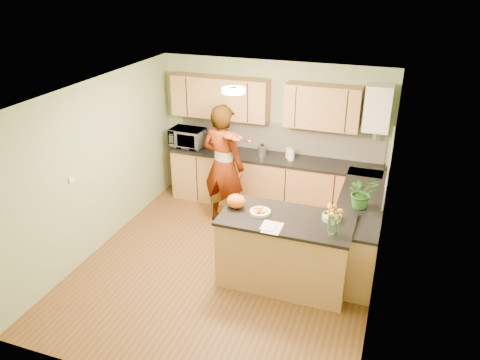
% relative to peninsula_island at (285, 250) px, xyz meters
% --- Properties ---
extents(floor, '(4.50, 4.50, 0.00)m').
position_rel_peninsula_island_xyz_m(floor, '(-0.85, 0.09, -0.49)').
color(floor, brown).
rests_on(floor, ground).
extents(ceiling, '(4.00, 4.50, 0.02)m').
position_rel_peninsula_island_xyz_m(ceiling, '(-0.85, 0.09, 2.01)').
color(ceiling, white).
rests_on(ceiling, wall_back).
extents(wall_back, '(4.00, 0.02, 2.50)m').
position_rel_peninsula_island_xyz_m(wall_back, '(-0.85, 2.34, 0.76)').
color(wall_back, '#95AA79').
rests_on(wall_back, floor).
extents(wall_front, '(4.00, 0.02, 2.50)m').
position_rel_peninsula_island_xyz_m(wall_front, '(-0.85, -2.16, 0.76)').
color(wall_front, '#95AA79').
rests_on(wall_front, floor).
extents(wall_left, '(0.02, 4.50, 2.50)m').
position_rel_peninsula_island_xyz_m(wall_left, '(-2.85, 0.09, 0.76)').
color(wall_left, '#95AA79').
rests_on(wall_left, floor).
extents(wall_right, '(0.02, 4.50, 2.50)m').
position_rel_peninsula_island_xyz_m(wall_right, '(1.15, 0.09, 0.76)').
color(wall_right, '#95AA79').
rests_on(wall_right, floor).
extents(back_counter, '(3.64, 0.62, 0.94)m').
position_rel_peninsula_island_xyz_m(back_counter, '(-0.75, 2.04, -0.02)').
color(back_counter, '#A46B41').
rests_on(back_counter, floor).
extents(right_counter, '(0.62, 2.24, 0.94)m').
position_rel_peninsula_island_xyz_m(right_counter, '(0.85, 0.94, -0.02)').
color(right_counter, '#A46B41').
rests_on(right_counter, floor).
extents(splashback, '(3.60, 0.02, 0.52)m').
position_rel_peninsula_island_xyz_m(splashback, '(-0.75, 2.32, 0.71)').
color(splashback, beige).
rests_on(splashback, back_counter).
extents(upper_cabinets, '(3.20, 0.34, 0.70)m').
position_rel_peninsula_island_xyz_m(upper_cabinets, '(-1.03, 2.17, 1.36)').
color(upper_cabinets, '#A46B41').
rests_on(upper_cabinets, wall_back).
extents(boiler, '(0.40, 0.30, 0.86)m').
position_rel_peninsula_island_xyz_m(boiler, '(0.85, 2.18, 1.41)').
color(boiler, white).
rests_on(boiler, wall_back).
extents(window_right, '(0.01, 1.30, 1.05)m').
position_rel_peninsula_island_xyz_m(window_right, '(1.14, 0.69, 1.06)').
color(window_right, white).
rests_on(window_right, wall_right).
extents(light_switch, '(0.02, 0.09, 0.09)m').
position_rel_peninsula_island_xyz_m(light_switch, '(-2.83, -0.51, 0.81)').
color(light_switch, white).
rests_on(light_switch, wall_left).
extents(ceiling_lamp, '(0.30, 0.30, 0.07)m').
position_rel_peninsula_island_xyz_m(ceiling_lamp, '(-0.85, 0.39, 1.97)').
color(ceiling_lamp, '#FFEABF').
rests_on(ceiling_lamp, ceiling).
extents(peninsula_island, '(1.70, 0.87, 0.98)m').
position_rel_peninsula_island_xyz_m(peninsula_island, '(0.00, 0.00, 0.00)').
color(peninsula_island, '#A46B41').
rests_on(peninsula_island, floor).
extents(fruit_dish, '(0.27, 0.27, 0.09)m').
position_rel_peninsula_island_xyz_m(fruit_dish, '(-0.35, 0.00, 0.53)').
color(fruit_dish, beige).
rests_on(fruit_dish, peninsula_island).
extents(orange_bowl, '(0.24, 0.24, 0.14)m').
position_rel_peninsula_island_xyz_m(orange_bowl, '(0.55, 0.15, 0.55)').
color(orange_bowl, beige).
rests_on(orange_bowl, peninsula_island).
extents(flower_vase, '(0.23, 0.23, 0.43)m').
position_rel_peninsula_island_xyz_m(flower_vase, '(0.60, -0.18, 0.77)').
color(flower_vase, silver).
rests_on(flower_vase, peninsula_island).
extents(orange_bag, '(0.29, 0.26, 0.19)m').
position_rel_peninsula_island_xyz_m(orange_bag, '(-0.70, 0.05, 0.58)').
color(orange_bag, orange).
rests_on(orange_bag, peninsula_island).
extents(papers, '(0.22, 0.30, 0.01)m').
position_rel_peninsula_island_xyz_m(papers, '(-0.10, -0.30, 0.49)').
color(papers, white).
rests_on(papers, peninsula_island).
extents(violinist, '(0.82, 0.63, 2.01)m').
position_rel_peninsula_island_xyz_m(violinist, '(-1.35, 1.25, 0.52)').
color(violinist, tan).
rests_on(violinist, floor).
extents(violin, '(0.71, 0.62, 0.18)m').
position_rel_peninsula_island_xyz_m(violin, '(-1.15, 1.03, 1.12)').
color(violin, '#541905').
rests_on(violin, violinist).
extents(microwave, '(0.61, 0.43, 0.33)m').
position_rel_peninsula_island_xyz_m(microwave, '(-2.33, 2.02, 0.62)').
color(microwave, white).
rests_on(microwave, back_counter).
extents(blue_box, '(0.30, 0.24, 0.22)m').
position_rel_peninsula_island_xyz_m(blue_box, '(-1.64, 2.02, 0.56)').
color(blue_box, '#212C98').
rests_on(blue_box, back_counter).
extents(kettle, '(0.14, 0.14, 0.26)m').
position_rel_peninsula_island_xyz_m(kettle, '(-0.93, 2.00, 0.56)').
color(kettle, silver).
rests_on(kettle, back_counter).
extents(jar_cream, '(0.15, 0.15, 0.17)m').
position_rel_peninsula_island_xyz_m(jar_cream, '(-0.49, 2.09, 0.54)').
color(jar_cream, beige).
rests_on(jar_cream, back_counter).
extents(jar_white, '(0.14, 0.14, 0.16)m').
position_rel_peninsula_island_xyz_m(jar_white, '(-0.43, 1.99, 0.53)').
color(jar_white, white).
rests_on(jar_white, back_counter).
extents(potted_plant, '(0.50, 0.47, 0.44)m').
position_rel_peninsula_island_xyz_m(potted_plant, '(0.85, 0.69, 0.67)').
color(potted_plant, '#2D6C24').
rests_on(potted_plant, right_counter).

